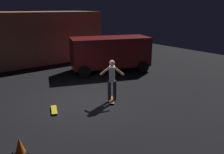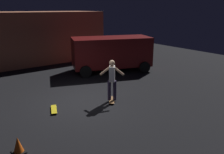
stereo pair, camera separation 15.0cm
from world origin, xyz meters
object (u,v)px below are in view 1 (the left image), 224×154
Objects in this scene: parked_van at (110,52)px; traffic_cone at (20,146)px; skater at (112,77)px; skateboard_spare at (54,110)px; skateboard_ridden at (112,100)px.

traffic_cone is (-6.83, -5.19, -0.95)m from parked_van.
traffic_cone is (-4.04, -1.31, -0.83)m from skater.
traffic_cone is (-1.75, -1.88, 0.16)m from skateboard_spare.
parked_van is 10.81× the size of traffic_cone.
skater reaches higher than skateboard_ridden.
skateboard_ridden is at bearing -13.86° from skateboard_spare.
skateboard_ridden is 4.25m from traffic_cone.
skateboard_spare is at bearing -146.91° from parked_van.
parked_van is at bearing 54.17° from skater.
skater is 4.32m from traffic_cone.
parked_van is at bearing 54.17° from skateboard_ridden.
parked_van is 8.63m from traffic_cone.
skateboard_ridden is 0.44× the size of skater.
parked_van is at bearing 33.09° from skateboard_spare.
skateboard_ridden is at bearing -125.83° from parked_van.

